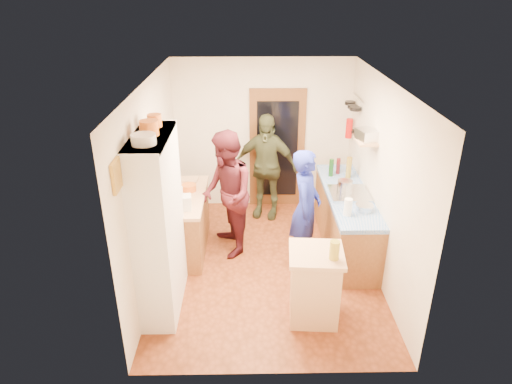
{
  "coord_description": "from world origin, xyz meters",
  "views": [
    {
      "loc": [
        -0.24,
        -5.49,
        3.7
      ],
      "look_at": [
        -0.15,
        0.15,
        1.08
      ],
      "focal_mm": 32.0,
      "sensor_mm": 36.0,
      "label": 1
    }
  ],
  "objects_px": {
    "right_counter_base": "(345,221)",
    "person_hob": "(308,209)",
    "person_back": "(266,167)",
    "hutch_body": "(159,225)",
    "island_base": "(314,287)",
    "person_left": "(228,193)"
  },
  "relations": [
    {
      "from": "person_hob",
      "to": "person_left",
      "type": "relative_size",
      "value": 0.91
    },
    {
      "from": "hutch_body",
      "to": "right_counter_base",
      "type": "xyz_separation_m",
      "value": [
        2.5,
        1.3,
        -0.68
      ]
    },
    {
      "from": "person_left",
      "to": "hutch_body",
      "type": "bearing_deg",
      "value": -45.38
    },
    {
      "from": "right_counter_base",
      "to": "person_left",
      "type": "xyz_separation_m",
      "value": [
        -1.74,
        -0.06,
        0.51
      ]
    },
    {
      "from": "person_left",
      "to": "person_back",
      "type": "relative_size",
      "value": 1.04
    },
    {
      "from": "hutch_body",
      "to": "person_hob",
      "type": "distance_m",
      "value": 2.07
    },
    {
      "from": "hutch_body",
      "to": "island_base",
      "type": "distance_m",
      "value": 1.96
    },
    {
      "from": "person_hob",
      "to": "person_back",
      "type": "relative_size",
      "value": 0.95
    },
    {
      "from": "person_left",
      "to": "person_back",
      "type": "distance_m",
      "value": 1.25
    },
    {
      "from": "person_hob",
      "to": "hutch_body",
      "type": "bearing_deg",
      "value": 129.71
    },
    {
      "from": "right_counter_base",
      "to": "island_base",
      "type": "distance_m",
      "value": 1.75
    },
    {
      "from": "hutch_body",
      "to": "person_back",
      "type": "distance_m",
      "value": 2.71
    },
    {
      "from": "right_counter_base",
      "to": "person_hob",
      "type": "xyz_separation_m",
      "value": [
        -0.64,
        -0.43,
        0.43
      ]
    },
    {
      "from": "person_hob",
      "to": "person_back",
      "type": "height_order",
      "value": "person_back"
    },
    {
      "from": "island_base",
      "to": "person_back",
      "type": "distance_m",
      "value": 2.74
    },
    {
      "from": "right_counter_base",
      "to": "person_hob",
      "type": "distance_m",
      "value": 0.88
    },
    {
      "from": "person_hob",
      "to": "right_counter_base",
      "type": "bearing_deg",
      "value": -41.37
    },
    {
      "from": "hutch_body",
      "to": "person_left",
      "type": "relative_size",
      "value": 1.18
    },
    {
      "from": "hutch_body",
      "to": "person_back",
      "type": "height_order",
      "value": "hutch_body"
    },
    {
      "from": "person_hob",
      "to": "person_left",
      "type": "xyz_separation_m",
      "value": [
        -1.1,
        0.37,
        0.08
      ]
    },
    {
      "from": "island_base",
      "to": "person_back",
      "type": "relative_size",
      "value": 0.48
    },
    {
      "from": "hutch_body",
      "to": "person_left",
      "type": "xyz_separation_m",
      "value": [
        0.76,
        1.24,
        -0.17
      ]
    }
  ]
}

